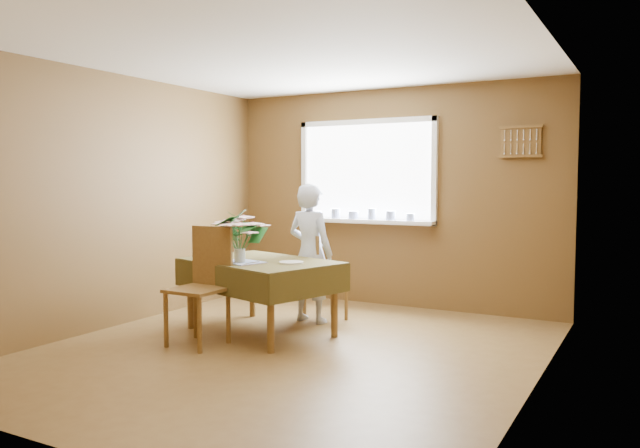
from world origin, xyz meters
The scene contains 15 objects.
floor centered at (0.00, 0.00, 0.00)m, with size 4.50×4.50×0.00m, color brown.
ceiling centered at (0.00, 0.00, 2.50)m, with size 4.50×4.50×0.00m, color white.
wall_back centered at (0.00, 2.25, 1.25)m, with size 4.00×4.00×0.00m, color brown.
wall_front centered at (0.00, -2.25, 1.25)m, with size 4.00×4.00×0.00m, color brown.
wall_left centered at (-2.00, 0.00, 1.25)m, with size 4.50×4.50×0.00m, color brown.
wall_right centered at (2.00, 0.00, 1.25)m, with size 4.50×4.50×0.00m, color brown.
window_assembly centered at (-0.30, 2.20, 1.35)m, with size 1.72×0.20×1.22m.
spoon_rack centered at (1.45, 2.22, 1.85)m, with size 0.44×0.05×0.33m.
dining_table centered at (-0.58, 0.42, 0.61)m, with size 1.65×1.35×0.70m.
chair_far centered at (-0.37, 1.19, 0.49)m, with size 0.53×0.53×0.89m.
chair_near centered at (-0.80, -0.13, 0.56)m, with size 0.46×0.46×1.04m.
seated_woman centered at (-0.39, 1.05, 0.71)m, with size 0.52×0.34×1.42m, color white.
flower_bouquet centered at (-0.64, 0.19, 0.98)m, with size 0.52×0.52×0.44m.
side_plate centered at (-0.21, 0.38, 0.70)m, with size 0.22×0.22×0.01m, color white.
table_knife centered at (-0.49, 0.16, 0.70)m, with size 0.02×0.21×0.00m, color silver.
Camera 1 is at (2.74, -4.45, 1.45)m, focal length 35.00 mm.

